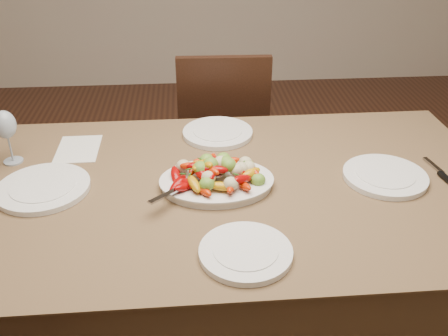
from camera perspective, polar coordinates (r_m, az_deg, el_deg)
name	(u,v)px	position (r m, az deg, el deg)	size (l,w,h in m)	color
dining_table	(224,273)	(1.85, 0.00, -11.89)	(1.84, 1.04, 0.76)	brown
chair_far	(222,135)	(2.56, -0.22, 3.75)	(0.42, 0.42, 0.95)	black
serving_platter	(217,184)	(1.60, -0.84, -1.78)	(0.35, 0.26, 0.02)	white
roasted_vegetables	(217,168)	(1.57, -0.86, -0.02)	(0.29, 0.20, 0.09)	#850404
serving_spoon	(197,181)	(1.55, -3.16, -1.46)	(0.28, 0.06, 0.03)	#9EA0A8
plate_left	(43,188)	(1.68, -19.95, -2.18)	(0.29, 0.29, 0.02)	white
plate_right	(385,176)	(1.73, 17.91, -0.92)	(0.27, 0.27, 0.02)	white
plate_far	(218,133)	(1.93, -0.73, 4.02)	(0.27, 0.27, 0.02)	white
plate_near	(246,253)	(1.33, 2.49, -9.63)	(0.25, 0.25, 0.02)	white
wine_glass	(7,136)	(1.85, -23.52, 3.41)	(0.08, 0.08, 0.20)	#8C99A5
menu_card	(78,149)	(1.90, -16.32, 2.11)	(0.15, 0.21, 0.00)	silver
table_knife	(441,174)	(1.82, 23.53, -0.58)	(0.02, 0.20, 0.01)	#9EA0A8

